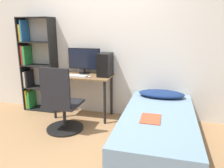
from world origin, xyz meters
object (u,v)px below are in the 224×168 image
at_px(bookshelf, 34,66).
at_px(keyboard, 77,76).
at_px(office_chair, 62,108).
at_px(pc_tower, 105,65).
at_px(bed, 158,131).
at_px(monitor, 84,60).

height_order(bookshelf, keyboard, bookshelf).
relative_size(bookshelf, keyboard, 5.00).
distance_m(office_chair, pc_tower, 1.03).
height_order(office_chair, bed, office_chair).
xyz_separation_m(bookshelf, office_chair, (0.93, -0.76, -0.47)).
xyz_separation_m(office_chair, monitor, (0.07, 0.79, 0.63)).
xyz_separation_m(bookshelf, bed, (2.37, -0.86, -0.62)).
bearing_deg(pc_tower, bed, -40.02).
distance_m(bookshelf, pc_tower, 1.41).
height_order(office_chair, monitor, monitor).
distance_m(office_chair, keyboard, 0.66).
distance_m(bookshelf, keyboard, 0.99).
distance_m(office_chair, bed, 1.45).
bearing_deg(keyboard, office_chair, -93.71).
bearing_deg(monitor, keyboard, -96.87).
bearing_deg(bed, bookshelf, 160.11).
distance_m(bed, keyboard, 1.63).
distance_m(monitor, pc_tower, 0.43).
distance_m(bookshelf, monitor, 1.01).
bearing_deg(pc_tower, office_chair, -124.29).
bearing_deg(bookshelf, pc_tower, -2.16).
xyz_separation_m(bed, monitor, (-1.37, 0.89, 0.77)).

